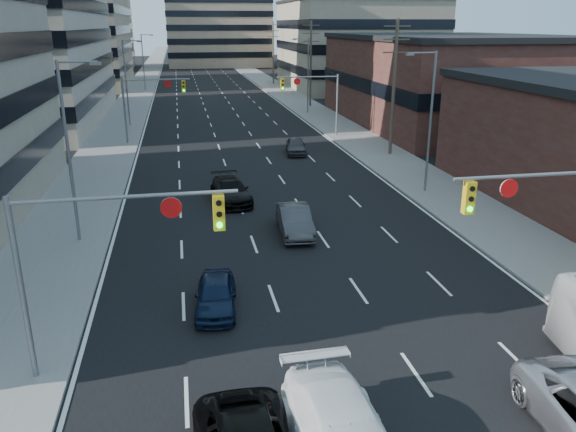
# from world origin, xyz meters

# --- Properties ---
(road_surface) EXTENTS (18.00, 300.00, 0.02)m
(road_surface) POSITION_xyz_m (0.00, 130.00, 0.01)
(road_surface) COLOR black
(road_surface) RESTS_ON ground
(sidewalk_left) EXTENTS (5.00, 300.00, 0.15)m
(sidewalk_left) POSITION_xyz_m (-11.50, 130.00, 0.07)
(sidewalk_left) COLOR slate
(sidewalk_left) RESTS_ON ground
(sidewalk_right) EXTENTS (5.00, 300.00, 0.15)m
(sidewalk_right) POSITION_xyz_m (11.50, 130.00, 0.07)
(sidewalk_right) COLOR slate
(sidewalk_right) RESTS_ON ground
(office_left_far) EXTENTS (20.00, 30.00, 16.00)m
(office_left_far) POSITION_xyz_m (-24.00, 100.00, 8.00)
(office_left_far) COLOR gray
(office_left_far) RESTS_ON ground
(storefront_right_mid) EXTENTS (20.00, 30.00, 9.00)m
(storefront_right_mid) POSITION_xyz_m (24.00, 50.00, 4.50)
(storefront_right_mid) COLOR #472119
(storefront_right_mid) RESTS_ON ground
(office_right_far) EXTENTS (22.00, 28.00, 14.00)m
(office_right_far) POSITION_xyz_m (25.00, 88.00, 7.00)
(office_right_far) COLOR gray
(office_right_far) RESTS_ON ground
(bg_block_left) EXTENTS (24.00, 24.00, 20.00)m
(bg_block_left) POSITION_xyz_m (-28.00, 140.00, 10.00)
(bg_block_left) COLOR #ADA089
(bg_block_left) RESTS_ON ground
(bg_block_right) EXTENTS (22.00, 22.00, 12.00)m
(bg_block_right) POSITION_xyz_m (32.00, 130.00, 6.00)
(bg_block_right) COLOR gray
(bg_block_right) RESTS_ON ground
(signal_near_left) EXTENTS (6.59, 0.33, 6.00)m
(signal_near_left) POSITION_xyz_m (-7.45, 8.00, 4.33)
(signal_near_left) COLOR slate
(signal_near_left) RESTS_ON ground
(signal_near_right) EXTENTS (6.59, 0.33, 6.00)m
(signal_near_right) POSITION_xyz_m (7.45, 8.00, 4.33)
(signal_near_right) COLOR slate
(signal_near_right) RESTS_ON ground
(signal_far_left) EXTENTS (6.09, 0.33, 6.00)m
(signal_far_left) POSITION_xyz_m (-7.68, 45.00, 4.30)
(signal_far_left) COLOR slate
(signal_far_left) RESTS_ON ground
(signal_far_right) EXTENTS (6.09, 0.33, 6.00)m
(signal_far_right) POSITION_xyz_m (7.68, 45.00, 4.30)
(signal_far_right) COLOR slate
(signal_far_right) RESTS_ON ground
(utility_pole_block) EXTENTS (2.20, 0.28, 11.00)m
(utility_pole_block) POSITION_xyz_m (12.20, 36.00, 5.78)
(utility_pole_block) COLOR #4C3D2D
(utility_pole_block) RESTS_ON ground
(utility_pole_midblock) EXTENTS (2.20, 0.28, 11.00)m
(utility_pole_midblock) POSITION_xyz_m (12.20, 66.00, 5.78)
(utility_pole_midblock) COLOR #4C3D2D
(utility_pole_midblock) RESTS_ON ground
(utility_pole_distant) EXTENTS (2.20, 0.28, 11.00)m
(utility_pole_distant) POSITION_xyz_m (12.20, 96.00, 5.78)
(utility_pole_distant) COLOR #4C3D2D
(utility_pole_distant) RESTS_ON ground
(streetlight_left_near) EXTENTS (2.03, 0.22, 9.00)m
(streetlight_left_near) POSITION_xyz_m (-10.34, 20.00, 5.05)
(streetlight_left_near) COLOR slate
(streetlight_left_near) RESTS_ON ground
(streetlight_left_mid) EXTENTS (2.03, 0.22, 9.00)m
(streetlight_left_mid) POSITION_xyz_m (-10.34, 55.00, 5.05)
(streetlight_left_mid) COLOR slate
(streetlight_left_mid) RESTS_ON ground
(streetlight_left_far) EXTENTS (2.03, 0.22, 9.00)m
(streetlight_left_far) POSITION_xyz_m (-10.34, 90.00, 5.05)
(streetlight_left_far) COLOR slate
(streetlight_left_far) RESTS_ON ground
(streetlight_right_near) EXTENTS (2.03, 0.22, 9.00)m
(streetlight_right_near) POSITION_xyz_m (10.34, 25.00, 5.05)
(streetlight_right_near) COLOR slate
(streetlight_right_near) RESTS_ON ground
(streetlight_right_far) EXTENTS (2.03, 0.22, 9.00)m
(streetlight_right_far) POSITION_xyz_m (10.34, 60.00, 5.05)
(streetlight_right_far) COLOR slate
(streetlight_right_far) RESTS_ON ground
(sedan_blue) EXTENTS (1.91, 3.95, 1.30)m
(sedan_blue) POSITION_xyz_m (-4.14, 11.51, 0.65)
(sedan_blue) COLOR black
(sedan_blue) RESTS_ON ground
(sedan_grey_center) EXTENTS (1.83, 4.60, 1.49)m
(sedan_grey_center) POSITION_xyz_m (0.54, 19.16, 0.74)
(sedan_grey_center) COLOR #39383B
(sedan_grey_center) RESTS_ON ground
(sedan_black_far) EXTENTS (2.50, 5.18, 1.45)m
(sedan_black_far) POSITION_xyz_m (-2.25, 25.41, 0.73)
(sedan_black_far) COLOR black
(sedan_black_far) RESTS_ON ground
(sedan_grey_right) EXTENTS (2.15, 4.23, 1.38)m
(sedan_grey_right) POSITION_xyz_m (4.50, 38.11, 0.69)
(sedan_grey_right) COLOR #39393C
(sedan_grey_right) RESTS_ON ground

